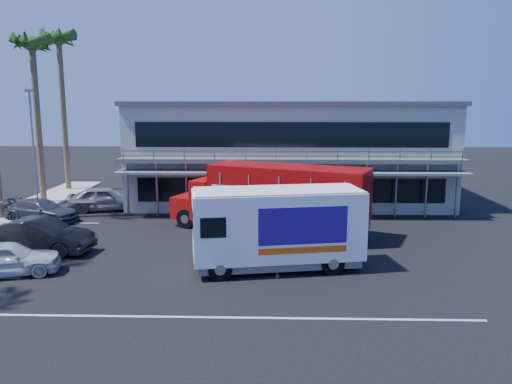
{
  "coord_description": "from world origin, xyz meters",
  "views": [
    {
      "loc": [
        1.65,
        -21.98,
        7.28
      ],
      "look_at": [
        0.89,
        5.44,
        2.3
      ],
      "focal_mm": 35.0,
      "sensor_mm": 36.0,
      "label": 1
    }
  ],
  "objects_px": {
    "parked_car_a": "(6,258)",
    "parked_car_b": "(40,236)",
    "red_truck": "(275,196)",
    "white_van": "(277,227)"
  },
  "relations": [
    {
      "from": "red_truck",
      "to": "white_van",
      "type": "distance_m",
      "value": 6.2
    },
    {
      "from": "red_truck",
      "to": "parked_car_b",
      "type": "distance_m",
      "value": 12.23
    },
    {
      "from": "white_van",
      "to": "parked_car_b",
      "type": "xyz_separation_m",
      "value": [
        -11.49,
        2.09,
        -1.06
      ]
    },
    {
      "from": "red_truck",
      "to": "white_van",
      "type": "relative_size",
      "value": 1.5
    },
    {
      "from": "parked_car_a",
      "to": "parked_car_b",
      "type": "bearing_deg",
      "value": -15.61
    },
    {
      "from": "white_van",
      "to": "parked_car_a",
      "type": "distance_m",
      "value": 11.61
    },
    {
      "from": "red_truck",
      "to": "white_van",
      "type": "xyz_separation_m",
      "value": [
        0.04,
        -6.19,
        -0.2
      ]
    },
    {
      "from": "red_truck",
      "to": "white_van",
      "type": "bearing_deg",
      "value": -66.9
    },
    {
      "from": "white_van",
      "to": "parked_car_a",
      "type": "relative_size",
      "value": 1.76
    },
    {
      "from": "white_van",
      "to": "parked_car_a",
      "type": "xyz_separation_m",
      "value": [
        -11.49,
        -1.11,
        -1.16
      ]
    }
  ]
}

